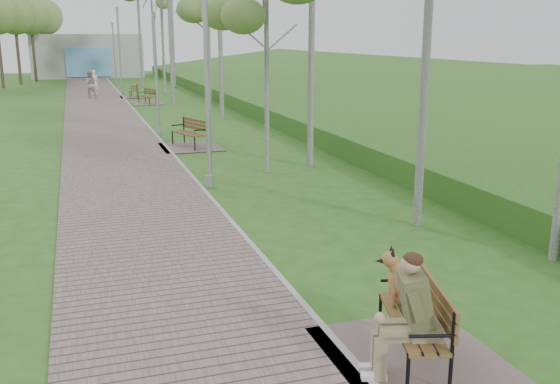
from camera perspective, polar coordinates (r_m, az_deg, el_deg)
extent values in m
plane|color=#2D561B|center=(13.12, -4.29, -3.02)|extent=(120.00, 120.00, 0.00)
cube|color=#675653|center=(33.93, -16.12, 7.07)|extent=(3.50, 67.00, 0.04)
cube|color=#999993|center=(34.03, -13.15, 7.28)|extent=(0.10, 67.00, 0.05)
cube|color=#417B2B|center=(35.70, 6.80, 7.81)|extent=(14.00, 70.00, 1.60)
cube|color=#9E9E99|center=(63.23, -17.20, 11.81)|extent=(10.00, 5.00, 4.00)
cube|color=#5C9ECD|center=(60.65, -17.10, 11.28)|extent=(4.00, 0.20, 2.60)
cube|color=#675653|center=(8.08, 12.11, -14.57)|extent=(2.02, 2.24, 0.04)
cube|color=brown|center=(7.84, 11.97, -11.53)|extent=(0.95, 1.76, 0.04)
cube|color=brown|center=(7.78, 14.03, -9.40)|extent=(0.51, 1.63, 0.37)
cube|color=#675653|center=(22.34, -8.17, 4.08)|extent=(2.04, 2.26, 0.04)
cube|color=brown|center=(22.26, -8.34, 5.31)|extent=(1.05, 1.77, 0.05)
cube|color=brown|center=(22.35, -7.76, 6.16)|extent=(0.61, 1.61, 0.37)
cube|color=#675653|center=(37.33, -11.96, 7.91)|extent=(1.78, 1.98, 0.04)
cube|color=brown|center=(37.28, -12.07, 8.55)|extent=(0.91, 1.55, 0.04)
cube|color=brown|center=(37.36, -11.76, 8.99)|extent=(0.53, 1.41, 0.33)
cube|color=#675653|center=(41.60, -13.12, 8.46)|extent=(1.83, 2.04, 0.04)
cube|color=brown|center=(41.56, -13.23, 9.05)|extent=(0.68, 1.58, 0.04)
cube|color=brown|center=(41.52, -12.91, 9.45)|extent=(0.27, 1.52, 0.34)
cylinder|color=#9FA1A6|center=(16.35, -6.42, 0.98)|extent=(0.22, 0.22, 0.34)
cylinder|color=#9FA1A6|center=(15.96, -6.69, 10.20)|extent=(0.13, 0.13, 5.59)
cylinder|color=#9FA1A6|center=(25.46, -11.01, 5.45)|extent=(0.18, 0.18, 0.27)
cylinder|color=#9FA1A6|center=(25.23, -11.24, 10.28)|extent=(0.11, 0.11, 4.57)
cylinder|color=#9FA1A6|center=(25.19, -11.50, 15.57)|extent=(0.16, 0.16, 0.23)
cylinder|color=#9FA1A6|center=(44.64, -14.25, 8.94)|extent=(0.22, 0.22, 0.33)
cylinder|color=#9FA1A6|center=(44.51, -14.45, 12.26)|extent=(0.13, 0.13, 5.51)
cylinder|color=#9FA1A6|center=(44.52, -14.68, 15.87)|extent=(0.20, 0.20, 0.28)
cylinder|color=#9FA1A6|center=(53.17, -14.75, 9.65)|extent=(0.19, 0.19, 0.28)
cylinder|color=#9FA1A6|center=(53.06, -14.91, 12.02)|extent=(0.11, 0.11, 4.69)
cylinder|color=#9FA1A6|center=(53.05, -15.07, 14.60)|extent=(0.17, 0.17, 0.23)
imported|color=white|center=(44.61, -16.64, 9.62)|extent=(0.67, 0.53, 1.62)
imported|color=#9E928A|center=(41.61, -16.99, 9.39)|extent=(0.86, 0.68, 1.74)
cylinder|color=silver|center=(12.82, 13.30, 13.63)|extent=(0.18, 0.18, 7.66)
cylinder|color=silver|center=(17.78, -1.23, 11.73)|extent=(0.16, 0.16, 6.24)
cylinder|color=silver|center=(18.65, 2.94, 16.85)|extent=(0.18, 0.18, 9.51)
cylinder|color=silver|center=(23.18, -6.68, 13.40)|extent=(0.17, 0.17, 7.21)
cylinder|color=silver|center=(37.07, -10.06, 14.94)|extent=(0.19, 0.19, 9.06)
cylinder|color=silver|center=(36.81, -6.63, 16.80)|extent=(0.20, 0.20, 11.28)
cylinder|color=silver|center=(43.19, -10.76, 15.37)|extent=(0.21, 0.21, 9.97)
cylinder|color=silver|center=(48.35, -9.88, 15.86)|extent=(0.19, 0.19, 11.00)
cylinder|color=silver|center=(49.61, -12.75, 14.79)|extent=(0.18, 0.18, 9.47)
cylinder|color=silver|center=(61.62, -11.57, 14.85)|extent=(0.19, 0.19, 9.90)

